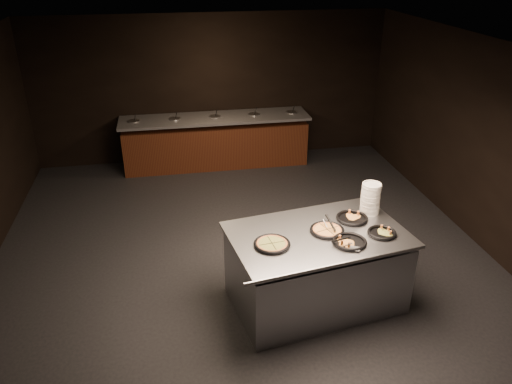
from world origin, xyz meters
TOP-DOWN VIEW (x-y plane):
  - room at (0.00, 0.00)m, footprint 7.02×8.02m
  - salad_bar at (0.00, 3.56)m, footprint 3.70×0.83m
  - serving_counter at (0.71, -1.01)m, footprint 2.22×1.62m
  - plate_stack at (1.49, -0.64)m, footprint 0.24×0.24m
  - pan_veggie_whole at (0.13, -1.17)m, footprint 0.42×0.42m
  - pan_cheese_whole at (0.83, -0.99)m, footprint 0.41×0.41m
  - pan_cheese_slices_a at (1.22, -0.77)m, footprint 0.39×0.39m
  - pan_cheese_slices_b at (1.00, -1.28)m, footprint 0.39×0.39m
  - pan_veggie_slices at (1.44, -1.17)m, footprint 0.34×0.34m
  - server_left at (0.85, -0.94)m, footprint 0.19×0.34m
  - server_right at (0.90, -1.37)m, footprint 0.30×0.22m

SIDE VIEW (x-z plane):
  - salad_bar at x=0.00m, z-range -0.15..1.03m
  - serving_counter at x=0.71m, z-range -0.02..0.96m
  - pan_cheese_slices_b at x=1.00m, z-range 0.98..1.02m
  - pan_cheese_slices_a at x=1.22m, z-range 0.98..1.02m
  - pan_veggie_slices at x=1.44m, z-range 0.98..1.02m
  - pan_cheese_whole at x=0.83m, z-range 0.98..1.02m
  - pan_veggie_whole at x=0.13m, z-range 0.98..1.02m
  - server_right at x=0.90m, z-range 0.98..1.15m
  - server_left at x=0.85m, z-range 0.98..1.15m
  - plate_stack at x=1.49m, z-range 0.98..1.38m
  - room at x=0.00m, z-range -0.01..2.91m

